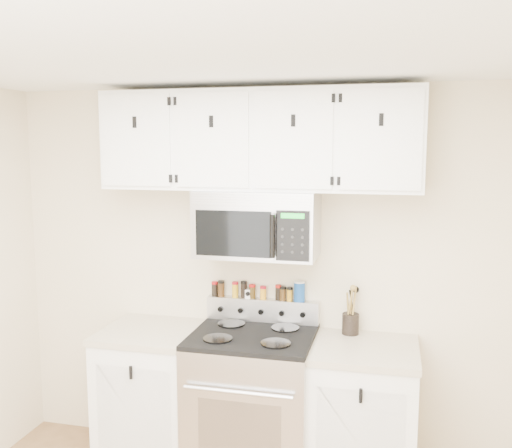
{
  "coord_description": "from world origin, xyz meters",
  "views": [
    {
      "loc": [
        0.83,
        -1.91,
        2.12
      ],
      "look_at": [
        0.02,
        1.45,
        1.64
      ],
      "focal_mm": 40.0,
      "sensor_mm": 36.0,
      "label": 1
    }
  ],
  "objects_px": {
    "range": "(253,404)",
    "utensil_crock": "(350,322)",
    "microwave": "(257,224)",
    "salt_canister": "(299,291)"
  },
  "relations": [
    {
      "from": "range",
      "to": "utensil_crock",
      "type": "height_order",
      "value": "utensil_crock"
    },
    {
      "from": "utensil_crock",
      "to": "salt_canister",
      "type": "bearing_deg",
      "value": 171.63
    },
    {
      "from": "range",
      "to": "microwave",
      "type": "height_order",
      "value": "microwave"
    },
    {
      "from": "range",
      "to": "salt_canister",
      "type": "relative_size",
      "value": 8.19
    },
    {
      "from": "microwave",
      "to": "utensil_crock",
      "type": "distance_m",
      "value": 0.87
    },
    {
      "from": "microwave",
      "to": "salt_canister",
      "type": "xyz_separation_m",
      "value": [
        0.25,
        0.16,
        -0.46
      ]
    },
    {
      "from": "utensil_crock",
      "to": "salt_canister",
      "type": "xyz_separation_m",
      "value": [
        -0.34,
        0.05,
        0.17
      ]
    },
    {
      "from": "range",
      "to": "microwave",
      "type": "xyz_separation_m",
      "value": [
        0.0,
        0.13,
        1.14
      ]
    },
    {
      "from": "utensil_crock",
      "to": "microwave",
      "type": "bearing_deg",
      "value": -169.83
    },
    {
      "from": "utensil_crock",
      "to": "salt_canister",
      "type": "distance_m",
      "value": 0.38
    }
  ]
}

